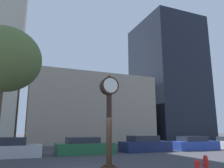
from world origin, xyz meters
TOP-DOWN VIEW (x-y plane):
  - building_storefront_row at (6.22, 24.00)m, footprint 17.63×12.00m
  - building_glass_modern at (21.70, 24.00)m, footprint 10.18×12.00m
  - street_clock at (1.10, 1.20)m, footprint 0.95×0.83m
  - car_silver at (-3.57, 7.99)m, footprint 3.96×1.98m
  - car_green at (1.73, 8.20)m, footprint 4.60×1.89m
  - car_navy at (7.28, 8.25)m, footprint 4.64×2.14m
  - car_blue at (12.51, 7.86)m, footprint 4.62×1.86m
  - fire_hydrant_near at (5.06, -1.07)m, footprint 0.48×0.21m
  - bare_tree at (-4.25, 3.92)m, footprint 4.12×4.12m

SIDE VIEW (x-z plane):
  - fire_hydrant_near at x=5.06m, z-range 0.01..0.74m
  - car_blue at x=12.51m, z-range -0.09..1.18m
  - car_green at x=1.73m, z-range -0.10..1.22m
  - car_silver at x=-3.57m, z-range -0.11..1.28m
  - car_navy at x=7.28m, z-range -0.10..1.27m
  - street_clock at x=1.10m, z-range 0.45..5.20m
  - building_storefront_row at x=6.22m, z-range 0.00..9.66m
  - bare_tree at x=-4.25m, z-range 1.96..9.63m
  - building_glass_modern at x=21.70m, z-range 0.00..22.20m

